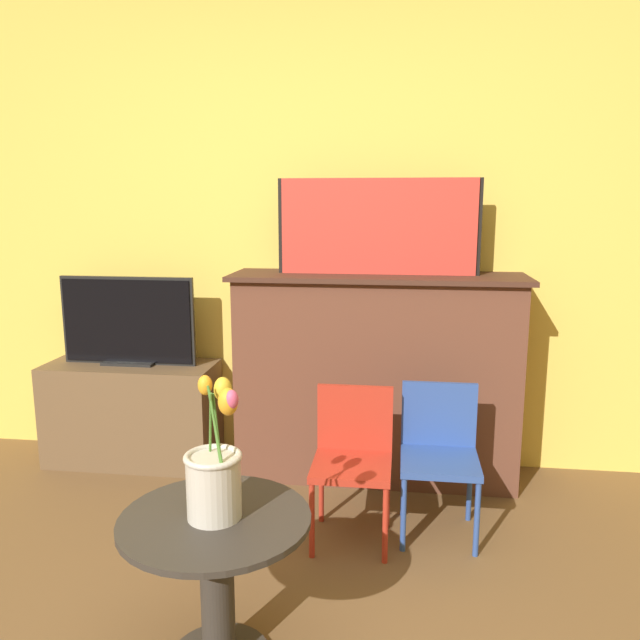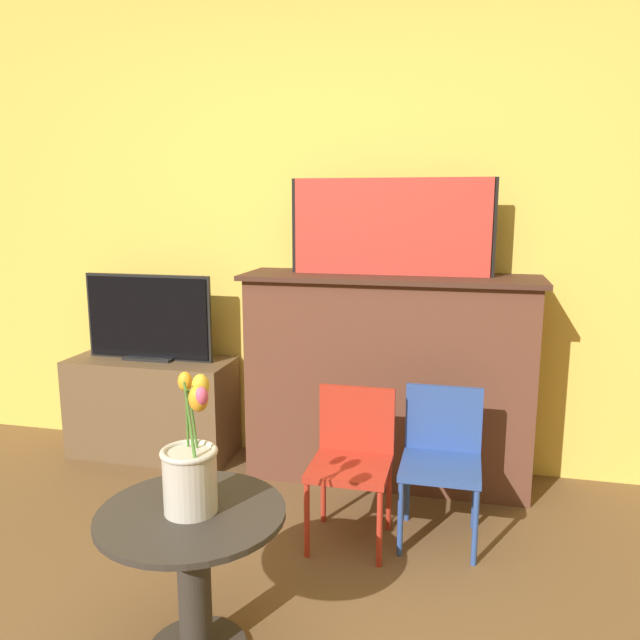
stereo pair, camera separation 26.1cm
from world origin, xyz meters
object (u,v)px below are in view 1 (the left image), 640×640
Objects in this scene: chair_blue at (439,448)px; tv_monitor at (128,322)px; chair_red at (353,453)px; vase_tulips at (215,474)px; painting at (378,227)px.

tv_monitor is at bearing 162.18° from chair_blue.
vase_tulips is at bearing -112.83° from chair_red.
chair_red is 1.00× the size of chair_blue.
chair_red is 0.39m from chair_blue.
chair_blue is at bearing 52.24° from vase_tulips.
painting reaches higher than chair_blue.
painting is 1.14m from chair_red.
chair_blue is (0.31, -0.54, -0.94)m from painting.
painting reaches higher than chair_red.
painting reaches higher than tv_monitor.
tv_monitor reaches higher than vase_tulips.
chair_blue is at bearing 14.87° from chair_red.
painting is at bearing 119.56° from chair_blue.
tv_monitor is at bearing 122.47° from vase_tulips.
tv_monitor is 1.15× the size of chair_red.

